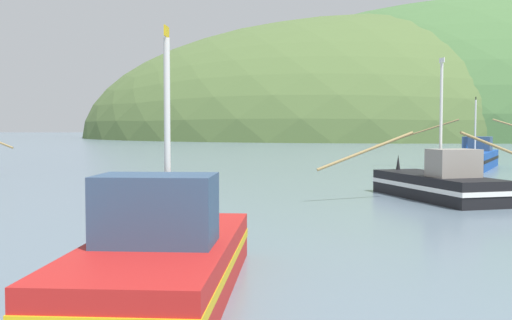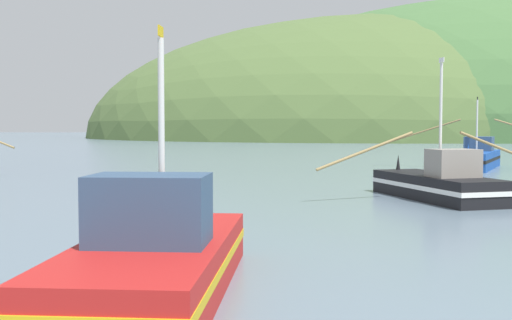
# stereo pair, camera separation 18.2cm
# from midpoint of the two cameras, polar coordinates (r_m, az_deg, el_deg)

# --- Properties ---
(hill_mid_right) EXTENTS (153.14, 122.51, 63.18)m
(hill_mid_right) POSITION_cam_midpoint_polar(r_m,az_deg,el_deg) (174.15, 10.03, 2.03)
(hill_mid_right) COLOR #516B38
(hill_mid_right) RESTS_ON ground
(hill_far_right) EXTENTS (182.35, 145.88, 74.90)m
(hill_far_right) POSITION_cam_midpoint_polar(r_m,az_deg,el_deg) (191.56, 20.89, 1.96)
(hill_far_right) COLOR #47703D
(hill_far_right) RESTS_ON ground
(fishing_boat_black) EXTENTS (10.09, 7.61, 5.87)m
(fishing_boat_black) POSITION_cam_midpoint_polar(r_m,az_deg,el_deg) (27.44, 15.93, -2.05)
(fishing_boat_black) COLOR black
(fishing_boat_black) RESTS_ON ground
(fishing_boat_red) EXTENTS (2.68, 7.19, 4.94)m
(fishing_boat_red) POSITION_cam_midpoint_polar(r_m,az_deg,el_deg) (11.77, -8.98, -8.73)
(fishing_boat_red) COLOR red
(fishing_boat_red) RESTS_ON ground
(fishing_boat_blue) EXTENTS (13.72, 9.35, 5.17)m
(fishing_boat_blue) POSITION_cam_midpoint_polar(r_m,az_deg,el_deg) (48.42, 19.08, 0.20)
(fishing_boat_blue) COLOR #19479E
(fishing_boat_blue) RESTS_ON ground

